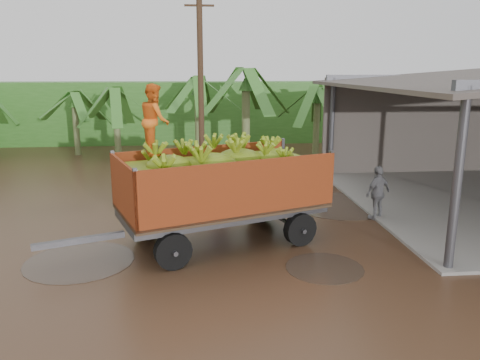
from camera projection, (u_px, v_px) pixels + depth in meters
name	position (u px, v px, depth m)	size (l,w,h in m)	color
ground	(204.00, 223.00, 13.43)	(100.00, 100.00, 0.00)	black
hedge_north	(166.00, 112.00, 28.34)	(22.00, 3.00, 3.60)	#2D661E
banana_trailer	(221.00, 185.00, 11.64)	(6.96, 4.02, 4.00)	#B6411A
man_blue	(219.00, 181.00, 14.59)	(0.68, 0.44, 1.86)	#7C84E3
man_grey	(378.00, 193.00, 13.66)	(0.94, 0.39, 1.60)	slate
utility_pole	(201.00, 84.00, 19.39)	(1.20, 0.24, 7.36)	#47301E
banana_plants	(82.00, 129.00, 19.38)	(24.93, 21.21, 4.48)	#2D661E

